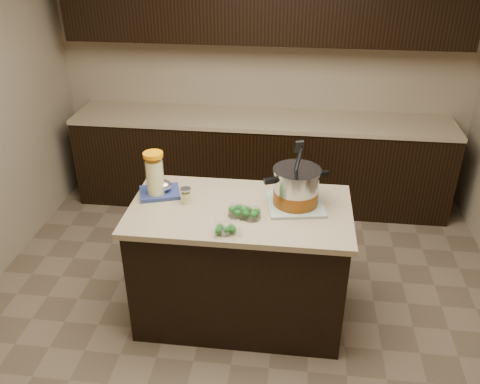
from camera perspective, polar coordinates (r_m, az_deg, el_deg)
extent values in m
plane|color=brown|center=(3.87, 0.00, -13.37)|extent=(4.00, 4.00, 0.00)
cube|color=tan|center=(5.01, 2.84, 14.38)|extent=(4.00, 0.04, 2.70)
cube|color=black|center=(5.05, 2.33, 3.36)|extent=(3.60, 0.60, 0.86)
cube|color=tan|center=(4.87, 2.43, 8.15)|extent=(3.60, 0.63, 0.04)
cube|color=black|center=(3.59, 0.00, -8.28)|extent=(1.40, 0.75, 0.86)
cube|color=tan|center=(3.34, 0.00, -2.11)|extent=(1.46, 0.81, 0.04)
cube|color=#537C5C|center=(3.38, 6.21, -1.34)|extent=(0.42, 0.42, 0.02)
cylinder|color=#B7B7BC|center=(3.32, 6.32, 0.53)|extent=(0.38, 0.38, 0.23)
cylinder|color=brown|center=(3.35, 6.26, -0.49)|extent=(0.39, 0.39, 0.09)
cylinder|color=#B7B7BC|center=(3.26, 6.44, 2.44)|extent=(0.41, 0.41, 0.02)
cube|color=black|center=(3.22, 3.37, 1.26)|extent=(0.08, 0.06, 0.03)
cube|color=black|center=(3.35, 9.30, 2.04)|extent=(0.08, 0.06, 0.03)
cylinder|color=black|center=(3.20, 6.49, 3.24)|extent=(0.07, 0.12, 0.28)
cylinder|color=#E2DC8A|center=(3.45, -9.50, 1.44)|extent=(0.14, 0.14, 0.27)
cylinder|color=white|center=(3.44, -9.52, 1.69)|extent=(0.15, 0.15, 0.30)
cylinder|color=#FF9105|center=(3.37, -9.74, 4.12)|extent=(0.16, 0.16, 0.02)
cylinder|color=#E2DC8A|center=(3.39, -6.08, -0.65)|extent=(0.06, 0.06, 0.07)
cylinder|color=white|center=(3.39, -6.09, -0.49)|extent=(0.07, 0.07, 0.10)
cylinder|color=silver|center=(3.36, -6.14, 0.36)|extent=(0.08, 0.08, 0.02)
cylinder|color=silver|center=(3.21, 1.25, -2.46)|extent=(0.16, 0.16, 0.06)
cylinder|color=silver|center=(3.23, -0.21, -2.24)|extent=(0.16, 0.16, 0.06)
cube|color=silver|center=(3.06, -1.47, -4.18)|extent=(0.18, 0.15, 0.06)
cube|color=navy|center=(3.53, -9.00, -0.07)|extent=(0.32, 0.29, 0.03)
ellipsoid|color=silver|center=(3.50, -8.78, 0.64)|extent=(0.14, 0.11, 0.07)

